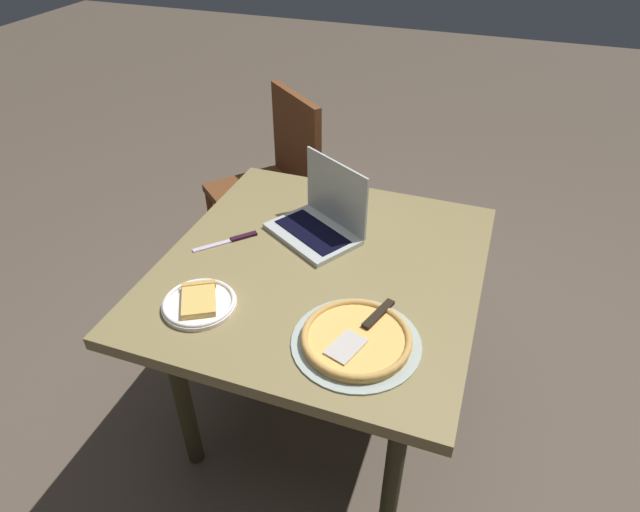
# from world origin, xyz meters

# --- Properties ---
(ground_plane) EXTENTS (12.00, 12.00, 0.00)m
(ground_plane) POSITION_xyz_m (0.00, 0.00, 0.00)
(ground_plane) COLOR brown
(dining_table) EXTENTS (1.02, 1.08, 0.74)m
(dining_table) POSITION_xyz_m (0.00, 0.00, 0.66)
(dining_table) COLOR olive
(dining_table) RESTS_ON ground_plane
(laptop) EXTENTS (0.37, 0.34, 0.25)m
(laptop) POSITION_xyz_m (0.06, -0.18, 0.80)
(laptop) COLOR #ACB2B0
(laptop) RESTS_ON dining_table
(pizza_plate) EXTENTS (0.22, 0.22, 0.04)m
(pizza_plate) POSITION_xyz_m (0.27, 0.31, 0.76)
(pizza_plate) COLOR white
(pizza_plate) RESTS_ON dining_table
(pizza_tray) EXTENTS (0.36, 0.36, 0.04)m
(pizza_tray) POSITION_xyz_m (-0.21, 0.30, 0.76)
(pizza_tray) COLOR #9CAAA2
(pizza_tray) RESTS_ON dining_table
(table_knife) EXTENTS (0.17, 0.18, 0.01)m
(table_knife) POSITION_xyz_m (0.33, -0.02, 0.75)
(table_knife) COLOR silver
(table_knife) RESTS_ON dining_table
(chair_near) EXTENTS (0.63, 0.63, 0.94)m
(chair_near) POSITION_xyz_m (0.54, -0.84, 0.53)
(chair_near) COLOR brown
(chair_near) RESTS_ON ground_plane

